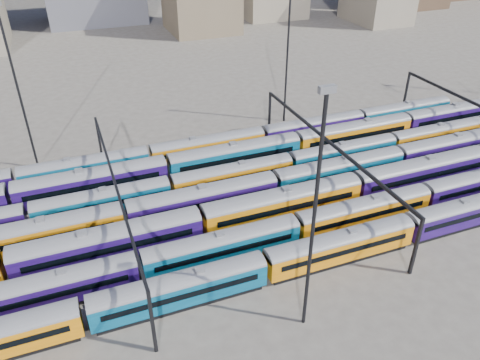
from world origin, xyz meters
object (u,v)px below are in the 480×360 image
object	(u,v)px
mast_2	(315,212)
rake_2	(201,220)
rake_1	(425,194)
rake_0	(340,244)

from	to	relation	value
mast_2	rake_2	bearing A→B (deg)	108.50
rake_1	rake_0	bearing A→B (deg)	-163.12
mast_2	rake_1	bearing A→B (deg)	25.73
rake_2	mast_2	distance (m)	21.05
rake_1	mast_2	world-z (taller)	mast_2
rake_1	rake_2	world-z (taller)	rake_2
rake_0	mast_2	world-z (taller)	mast_2
rake_2	mast_2	world-z (taller)	mast_2
rake_1	mast_2	size ratio (longest dim) A/B	4.59
rake_1	rake_2	xyz separation A→B (m)	(-30.59, 5.00, 0.40)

